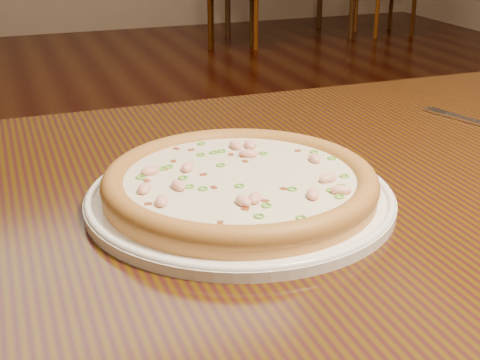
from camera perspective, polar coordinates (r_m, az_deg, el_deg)
name	(u,v)px	position (r m, az deg, el deg)	size (l,w,h in m)	color
ground	(248,280)	(2.09, 0.69, -8.50)	(9.00, 9.00, 0.00)	black
hero_table	(309,241)	(0.93, 5.89, -5.22)	(1.20, 0.80, 0.75)	black
plate	(240,196)	(0.80, 0.00, -1.41)	(0.37, 0.37, 0.02)	white
pizza	(240,182)	(0.79, 0.00, -0.20)	(0.33, 0.33, 0.03)	tan
fork	(472,121)	(1.16, 19.22, 4.77)	(0.07, 0.17, 0.00)	silver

